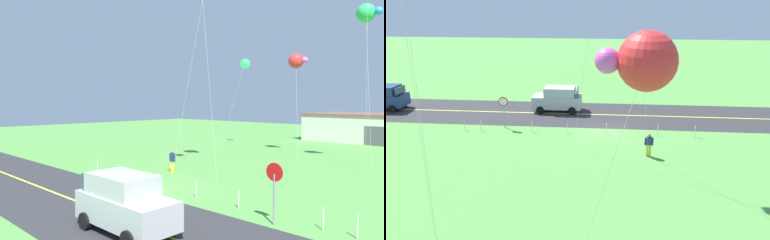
# 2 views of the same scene
# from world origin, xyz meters

# --- Properties ---
(ground_plane) EXTENTS (120.00, 120.00, 0.10)m
(ground_plane) POSITION_xyz_m (0.00, 0.00, -0.05)
(ground_plane) COLOR #549342
(asphalt_road) EXTENTS (120.00, 7.00, 0.00)m
(asphalt_road) POSITION_xyz_m (0.00, -4.00, 0.00)
(asphalt_road) COLOR #2D2D30
(asphalt_road) RESTS_ON ground
(road_centre_stripe) EXTENTS (120.00, 0.16, 0.00)m
(road_centre_stripe) POSITION_xyz_m (0.00, -4.00, 0.01)
(road_centre_stripe) COLOR #E5E04C
(road_centre_stripe) RESTS_ON asphalt_road
(car_suv_foreground) EXTENTS (4.40, 2.12, 2.24)m
(car_suv_foreground) POSITION_xyz_m (4.34, -4.81, 1.15)
(car_suv_foreground) COLOR #B7B7BC
(car_suv_foreground) RESTS_ON ground
(stop_sign) EXTENTS (0.76, 0.08, 2.56)m
(stop_sign) POSITION_xyz_m (8.04, -0.10, 1.80)
(stop_sign) COLOR gray
(stop_sign) RESTS_ON ground
(person_adult_near) EXTENTS (0.58, 0.22, 1.60)m
(person_adult_near) POSITION_xyz_m (-2.94, 4.40, 0.86)
(person_adult_near) COLOR yellow
(person_adult_near) RESTS_ON ground
(kite_blue_mid) EXTENTS (2.67, 3.78, 9.53)m
(kite_blue_mid) POSITION_xyz_m (-0.94, 18.36, 8.82)
(kite_blue_mid) COLOR silver
(kite_blue_mid) RESTS_ON ground
(fence_post_0) EXTENTS (0.05, 0.05, 0.90)m
(fence_post_0) POSITION_xyz_m (-6.75, 0.70, 0.45)
(fence_post_0) COLOR silver
(fence_post_0) RESTS_ON ground
(fence_post_1) EXTENTS (0.05, 0.05, 0.90)m
(fence_post_1) POSITION_xyz_m (-3.99, 0.70, 0.45)
(fence_post_1) COLOR silver
(fence_post_1) RESTS_ON ground
(fence_post_2) EXTENTS (0.05, 0.05, 0.90)m
(fence_post_2) POSITION_xyz_m (-0.12, 0.70, 0.45)
(fence_post_2) COLOR silver
(fence_post_2) RESTS_ON ground
(fence_post_3) EXTENTS (0.05, 0.05, 0.90)m
(fence_post_3) POSITION_xyz_m (2.90, 0.70, 0.45)
(fence_post_3) COLOR silver
(fence_post_3) RESTS_ON ground
(fence_post_4) EXTENTS (0.05, 0.05, 0.90)m
(fence_post_4) POSITION_xyz_m (5.65, 0.70, 0.45)
(fence_post_4) COLOR silver
(fence_post_4) RESTS_ON ground
(fence_post_5) EXTENTS (0.05, 0.05, 0.90)m
(fence_post_5) POSITION_xyz_m (9.75, 0.70, 0.45)
(fence_post_5) COLOR silver
(fence_post_5) RESTS_ON ground
(fence_post_6) EXTENTS (0.05, 0.05, 0.90)m
(fence_post_6) POSITION_xyz_m (11.05, 0.70, 0.45)
(fence_post_6) COLOR silver
(fence_post_6) RESTS_ON ground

